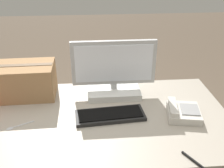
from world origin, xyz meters
name	(u,v)px	position (x,y,z in m)	size (l,w,h in m)	color
office_desk	(85,163)	(0.00, 0.00, 0.37)	(1.80, 0.90, 0.74)	#A89E8E
monitor	(114,75)	(0.22, 0.27, 0.89)	(0.56, 0.24, 0.39)	white
keyboard	(110,115)	(0.17, -0.01, 0.76)	(0.43, 0.19, 0.03)	black
desk_phone	(182,112)	(0.61, -0.03, 0.77)	(0.22, 0.24, 0.08)	beige
spoon	(15,127)	(-0.37, -0.06, 0.74)	(0.15, 0.09, 0.00)	silver
cardboard_box	(25,80)	(-0.38, 0.31, 0.85)	(0.40, 0.27, 0.23)	#9E754C
pen_marker	(193,160)	(0.54, -0.41, 0.75)	(0.08, 0.13, 0.01)	black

